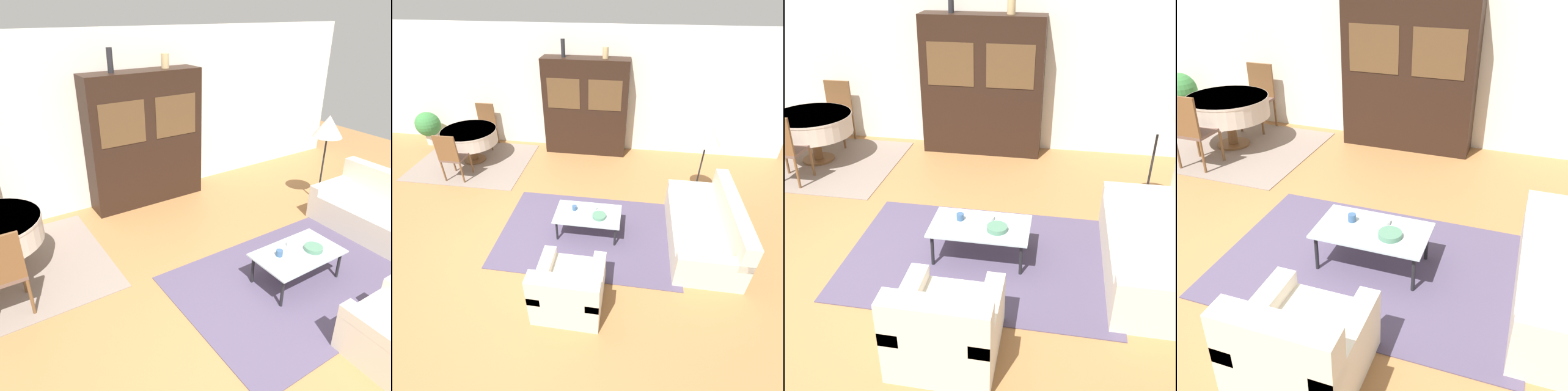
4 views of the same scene
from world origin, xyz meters
TOP-DOWN VIEW (x-y plane):
  - ground_plane at (0.00, 0.00)m, footprint 14.00×14.00m
  - wall_back at (0.00, 3.63)m, footprint 10.00×0.06m
  - area_rug at (1.01, 0.42)m, footprint 2.87×1.96m
  - dining_rug at (-1.94, 2.41)m, footprint 2.49×2.02m
  - couch at (2.84, 0.50)m, footprint 0.95×1.92m
  - coffee_table at (1.00, 0.45)m, footprint 1.04×0.60m
  - display_cabinet at (0.51, 3.35)m, footprint 1.86×0.46m
  - dining_chair_near at (-1.94, 1.67)m, footprint 0.44×0.44m
  - floor_lamp at (2.85, 1.72)m, footprint 0.45×0.45m
  - cup at (0.77, 0.52)m, footprint 0.08×0.08m
  - bowl at (1.18, 0.39)m, footprint 0.21×0.21m
  - bowl_small at (1.05, 0.58)m, footprint 0.15×0.15m
  - vase_tall at (0.05, 3.35)m, footprint 0.08×0.08m
  - vase_short at (0.92, 3.35)m, footprint 0.12×0.12m

SIDE VIEW (x-z plane):
  - ground_plane at x=0.00m, z-range 0.00..0.00m
  - area_rug at x=1.01m, z-range 0.00..0.01m
  - dining_rug at x=-1.94m, z-range 0.00..0.01m
  - couch at x=2.84m, z-range -0.12..0.69m
  - coffee_table at x=1.00m, z-range 0.17..0.55m
  - bowl_small at x=1.05m, z-range 0.39..0.43m
  - bowl at x=1.18m, z-range 0.39..0.44m
  - cup at x=0.77m, z-range 0.39..0.47m
  - dining_chair_near at x=-1.94m, z-range 0.07..1.08m
  - display_cabinet at x=0.51m, z-range 0.00..2.11m
  - floor_lamp at x=2.85m, z-range 0.52..1.99m
  - wall_back at x=0.00m, z-range 0.00..2.70m
  - vase_short at x=0.92m, z-range 2.11..2.33m
  - vase_tall at x=0.05m, z-range 2.11..2.45m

